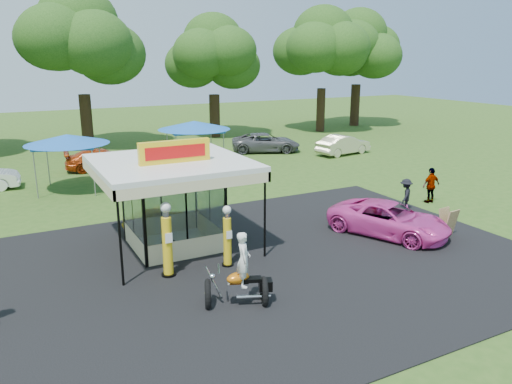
% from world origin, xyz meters
% --- Properties ---
extents(ground, '(120.00, 120.00, 0.00)m').
position_xyz_m(ground, '(0.00, 0.00, 0.00)').
color(ground, '#2E5219').
rests_on(ground, ground).
extents(asphalt_apron, '(20.00, 14.00, 0.04)m').
position_xyz_m(asphalt_apron, '(0.00, 2.00, 0.02)').
color(asphalt_apron, black).
rests_on(asphalt_apron, ground).
extents(gas_station_kiosk, '(5.40, 5.40, 4.18)m').
position_xyz_m(gas_station_kiosk, '(-2.00, 4.99, 1.78)').
color(gas_station_kiosk, white).
rests_on(gas_station_kiosk, ground).
extents(gas_pump_left, '(0.48, 0.48, 2.56)m').
position_xyz_m(gas_pump_left, '(-3.04, 2.50, 1.23)').
color(gas_pump_left, black).
rests_on(gas_pump_left, ground).
extents(gas_pump_right, '(0.41, 0.41, 2.20)m').
position_xyz_m(gas_pump_right, '(-0.97, 2.34, 1.05)').
color(gas_pump_right, black).
rests_on(gas_pump_right, ground).
extents(motorcycle, '(2.06, 1.54, 2.34)m').
position_xyz_m(motorcycle, '(-1.77, -0.37, 0.91)').
color(motorcycle, black).
rests_on(motorcycle, ground).
extents(spare_tires, '(0.87, 0.79, 0.71)m').
position_xyz_m(spare_tires, '(-2.52, 4.05, 0.34)').
color(spare_tires, black).
rests_on(spare_tires, ground).
extents(a_frame_sign, '(0.66, 0.63, 1.13)m').
position_xyz_m(a_frame_sign, '(8.20, 0.99, 0.57)').
color(a_frame_sign, '#593819').
rests_on(a_frame_sign, ground).
extents(kiosk_car, '(2.82, 1.13, 0.96)m').
position_xyz_m(kiosk_car, '(-2.00, 7.20, 0.48)').
color(kiosk_car, gold).
rests_on(kiosk_car, ground).
extents(pink_sedan, '(4.04, 5.34, 1.35)m').
position_xyz_m(pink_sedan, '(6.13, 2.17, 0.67)').
color(pink_sedan, '#E83FA8').
rests_on(pink_sedan, ground).
extents(spectator_east_a, '(1.15, 1.07, 1.56)m').
position_xyz_m(spectator_east_a, '(9.07, 4.30, 0.78)').
color(spectator_east_a, black).
rests_on(spectator_east_a, ground).
extents(spectator_east_b, '(1.05, 0.45, 1.78)m').
position_xyz_m(spectator_east_b, '(11.18, 4.77, 0.89)').
color(spectator_east_b, gray).
rests_on(spectator_east_b, ground).
extents(bg_car_b, '(4.77, 2.33, 1.34)m').
position_xyz_m(bg_car_b, '(-1.72, 19.93, 0.67)').
color(bg_car_b, '#AF380D').
rests_on(bg_car_b, ground).
extents(bg_car_d, '(5.65, 4.23, 1.43)m').
position_xyz_m(bg_car_d, '(10.50, 20.52, 0.71)').
color(bg_car_d, '#515052').
rests_on(bg_car_d, ground).
extents(bg_car_e, '(4.57, 2.22, 1.44)m').
position_xyz_m(bg_car_e, '(15.09, 16.97, 0.72)').
color(bg_car_e, beige).
rests_on(bg_car_e, ground).
extents(tent_west, '(4.37, 4.37, 3.05)m').
position_xyz_m(tent_west, '(-4.26, 15.57, 2.76)').
color(tent_west, gray).
rests_on(tent_west, ground).
extents(tent_east, '(4.51, 4.51, 3.15)m').
position_xyz_m(tent_east, '(3.47, 17.06, 2.85)').
color(tent_east, gray).
rests_on(tent_east, ground).
extents(oak_far_c, '(10.06, 10.06, 11.86)m').
position_xyz_m(oak_far_c, '(-1.17, 28.47, 7.52)').
color(oak_far_c, black).
rests_on(oak_far_c, ground).
extents(oak_far_d, '(8.77, 8.77, 10.44)m').
position_xyz_m(oak_far_d, '(9.96, 29.08, 6.66)').
color(oak_far_d, black).
rests_on(oak_far_d, ground).
extents(oak_far_e, '(9.53, 9.53, 11.35)m').
position_xyz_m(oak_far_e, '(20.36, 27.56, 7.24)').
color(oak_far_e, black).
rests_on(oak_far_e, ground).
extents(oak_far_f, '(9.53, 9.53, 11.48)m').
position_xyz_m(oak_far_f, '(25.98, 29.42, 7.37)').
color(oak_far_f, black).
rests_on(oak_far_f, ground).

